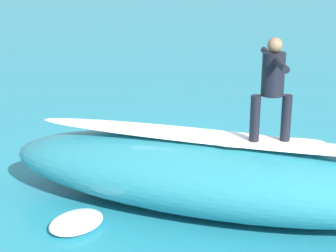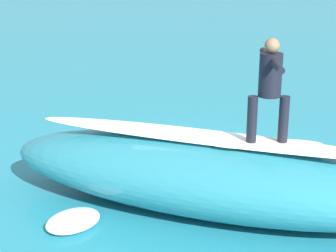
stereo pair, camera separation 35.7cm
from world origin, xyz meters
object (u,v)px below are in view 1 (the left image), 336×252
at_px(surfer_paddling, 97,143).
at_px(surfboard_paddling, 94,152).
at_px(surfer_riding, 273,82).
at_px(surfboard_riding, 269,143).

bearing_deg(surfer_paddling, surfboard_paddling, 0.00).
bearing_deg(surfboard_paddling, surfer_riding, 70.44).
height_order(surfboard_riding, surfer_riding, surfer_riding).
distance_m(surfer_riding, surfboard_paddling, 5.17).
distance_m(surfboard_paddling, surfer_paddling, 0.23).
distance_m(surfboard_riding, surfer_paddling, 4.78).
relative_size(surfboard_riding, surfboard_paddling, 0.78).
height_order(surfboard_riding, surfer_paddling, surfboard_riding).
bearing_deg(surfer_riding, surfboard_riding, -53.74).
relative_size(surfboard_riding, surfer_paddling, 1.07).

